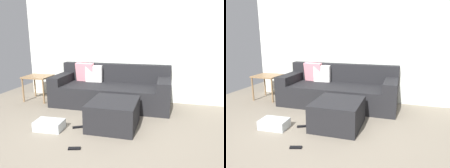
# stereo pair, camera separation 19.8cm
# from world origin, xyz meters

# --- Properties ---
(ground_plane) EXTENTS (6.47, 6.47, 0.00)m
(ground_plane) POSITION_xyz_m (0.00, 0.00, 0.00)
(ground_plane) COLOR slate
(wall_back) EXTENTS (4.98, 0.10, 2.69)m
(wall_back) POSITION_xyz_m (0.00, 2.20, 1.35)
(wall_back) COLOR silver
(wall_back) RESTS_ON ground_plane
(couch_sectional) EXTENTS (2.43, 0.98, 0.86)m
(couch_sectional) POSITION_xyz_m (-0.31, 1.72, 0.31)
(couch_sectional) COLOR black
(couch_sectional) RESTS_ON ground_plane
(ottoman) EXTENTS (0.76, 0.83, 0.44)m
(ottoman) POSITION_xyz_m (0.02, 0.62, 0.22)
(ottoman) COLOR black
(ottoman) RESTS_ON ground_plane
(storage_bin) EXTENTS (0.45, 0.31, 0.15)m
(storage_bin) POSITION_xyz_m (-0.94, 0.25, 0.07)
(storage_bin) COLOR silver
(storage_bin) RESTS_ON ground_plane
(side_table) EXTENTS (0.57, 0.51, 0.56)m
(side_table) POSITION_xyz_m (-1.99, 1.63, 0.48)
(side_table) COLOR olive
(side_table) RESTS_ON ground_plane
(remote_near_ottoman) EXTENTS (0.17, 0.10, 0.02)m
(remote_near_ottoman) POSITION_xyz_m (-0.31, -0.22, 0.01)
(remote_near_ottoman) COLOR black
(remote_near_ottoman) RESTS_ON ground_plane
(remote_by_storage_bin) EXTENTS (0.19, 0.13, 0.02)m
(remote_by_storage_bin) POSITION_xyz_m (-0.52, 0.42, 0.01)
(remote_by_storage_bin) COLOR black
(remote_by_storage_bin) RESTS_ON ground_plane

